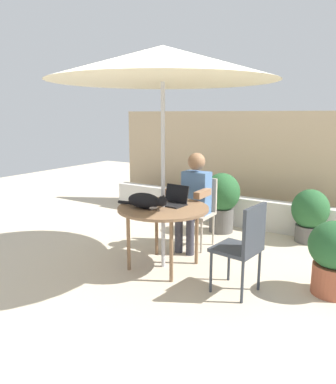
{
  "coord_description": "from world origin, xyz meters",
  "views": [
    {
      "loc": [
        2.14,
        -3.3,
        1.71
      ],
      "look_at": [
        0.0,
        0.1,
        0.85
      ],
      "focal_mm": 34.43,
      "sensor_mm": 36.0,
      "label": 1
    }
  ],
  "objects": [
    {
      "name": "chair_empty",
      "position": [
        1.0,
        -0.13,
        0.53
      ],
      "size": [
        0.45,
        0.45,
        0.89
      ],
      "color": "#33383F",
      "rests_on": "ground"
    },
    {
      "name": "chair_occupied",
      "position": [
        0.0,
        0.87,
        0.53
      ],
      "size": [
        0.4,
        0.4,
        0.89
      ],
      "color": "#B2A899",
      "rests_on": "ground"
    },
    {
      "name": "potted_plant_corner",
      "position": [
        0.03,
        1.53,
        0.5
      ],
      "size": [
        0.52,
        0.52,
        0.87
      ],
      "color": "#595654",
      "rests_on": "ground"
    },
    {
      "name": "ground_plane",
      "position": [
        0.0,
        0.0,
        0.0
      ],
      "size": [
        14.0,
        14.0,
        0.0
      ],
      "primitive_type": "plane",
      "color": "beige"
    },
    {
      "name": "patio_table",
      "position": [
        0.0,
        0.0,
        0.64
      ],
      "size": [
        1.01,
        1.01,
        0.7
      ],
      "color": "brown",
      "rests_on": "ground"
    },
    {
      "name": "cat",
      "position": [
        -0.12,
        -0.16,
        0.79
      ],
      "size": [
        0.65,
        0.2,
        0.17
      ],
      "color": "black",
      "rests_on": "patio_table"
    },
    {
      "name": "potted_plant_near_fence",
      "position": [
        1.73,
        0.33,
        0.4
      ],
      "size": [
        0.5,
        0.5,
        0.73
      ],
      "color": "#9E5138",
      "rests_on": "ground"
    },
    {
      "name": "laptop",
      "position": [
        0.04,
        0.17,
        0.77
      ],
      "size": [
        0.32,
        0.27,
        0.21
      ],
      "color": "black",
      "rests_on": "patio_table"
    },
    {
      "name": "patio_umbrella",
      "position": [
        0.0,
        0.0,
        2.21
      ],
      "size": [
        2.36,
        2.36,
        2.39
      ],
      "color": "#B7B7BC",
      "rests_on": "ground"
    },
    {
      "name": "fence_back",
      "position": [
        0.0,
        2.56,
        0.88
      ],
      "size": [
        4.86,
        0.08,
        1.75
      ],
      "primitive_type": "cube",
      "color": "tan",
      "rests_on": "ground"
    },
    {
      "name": "person_seated",
      "position": [
        0.0,
        0.71,
        0.7
      ],
      "size": [
        0.48,
        0.48,
        1.23
      ],
      "color": "#4C72A5",
      "rests_on": "ground"
    },
    {
      "name": "potted_plant_by_chair",
      "position": [
        1.21,
        1.76,
        0.4
      ],
      "size": [
        0.49,
        0.49,
        0.73
      ],
      "color": "#595654",
      "rests_on": "ground"
    },
    {
      "name": "planter_wall_low",
      "position": [
        0.0,
        1.97,
        0.22
      ],
      "size": [
        4.38,
        0.2,
        0.45
      ],
      "primitive_type": "cube",
      "color": "beige",
      "rests_on": "ground"
    }
  ]
}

